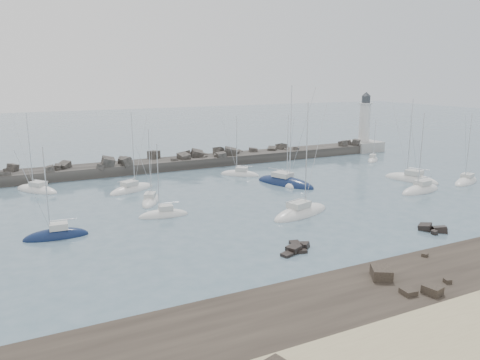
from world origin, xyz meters
name	(u,v)px	position (x,y,z in m)	size (l,w,h in m)	color
ground	(277,221)	(0.00, 0.00, 0.00)	(400.00, 400.00, 0.00)	#496373
rock_shelf	(412,292)	(0.03, -21.98, 0.02)	(140.00, 12.14, 2.03)	black
rock_cluster_near	(296,250)	(-3.50, -9.61, 0.05)	(4.29, 3.66, 1.26)	black
rock_cluster_far	(433,229)	(14.41, -11.43, 0.13)	(3.19, 3.38, 1.44)	black
breakwater	(137,170)	(-7.96, 38.00, 0.34)	(115.00, 7.53, 5.48)	#2D2A28
lighthouse	(364,138)	(47.00, 38.00, 3.09)	(7.00, 7.00, 14.60)	#9A9995
sailboat_1	(37,190)	(-25.88, 29.97, 0.13)	(7.13, 8.22, 13.21)	silver
sailboat_2	(56,236)	(-25.40, 5.85, 0.15)	(7.11, 2.66, 11.32)	#0F1D42
sailboat_3	(151,201)	(-11.69, 15.76, 0.13)	(5.06, 7.37, 11.31)	silver
sailboat_4	(132,190)	(-12.49, 23.59, 0.14)	(8.67, 6.07, 13.27)	silver
sailboat_5	(164,215)	(-12.14, 8.22, 0.14)	(6.64, 2.90, 10.35)	silver
sailboat_6	(286,182)	(11.97, 17.04, 0.15)	(4.43, 8.18, 12.51)	silver
sailboat_7	(301,213)	(4.15, 0.89, 0.15)	(10.41, 5.85, 15.69)	silver
sailboat_8	(285,183)	(11.49, 16.49, 0.15)	(7.30, 11.65, 17.51)	#0F1D42
sailboat_9	(420,191)	(27.71, 2.65, 0.16)	(8.63, 3.63, 13.41)	silver
sailboat_10	(411,180)	(32.38, 9.03, 0.16)	(5.91, 9.97, 15.14)	silver
sailboat_11	(466,182)	(39.48, 3.67, 0.13)	(8.41, 5.16, 12.72)	silver
sailboat_12	(373,160)	(39.63, 26.48, 0.14)	(5.71, 5.18, 9.62)	silver
sailboat_13	(240,175)	(7.91, 26.13, 0.14)	(6.83, 6.68, 11.64)	silver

